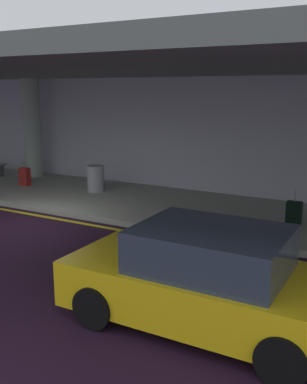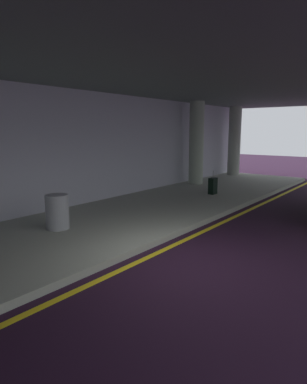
{
  "view_description": "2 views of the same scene",
  "coord_description": "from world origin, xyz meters",
  "px_view_note": "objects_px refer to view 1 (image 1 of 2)",
  "views": [
    {
      "loc": [
        8.31,
        -8.18,
        3.4
      ],
      "look_at": [
        3.01,
        1.32,
        0.92
      ],
      "focal_mm": 42.19,
      "sensor_mm": 36.0,
      "label": 1
    },
    {
      "loc": [
        -5.31,
        -3.36,
        2.54
      ],
      "look_at": [
        2.26,
        2.48,
        0.8
      ],
      "focal_mm": 31.8,
      "sensor_mm": 36.0,
      "label": 2
    }
  ],
  "objects_px": {
    "suitcase_upright_primary": "(25,177)",
    "suitcase_upright_secondary": "(294,214)",
    "support_column_far_left": "(32,128)",
    "car_yellow_taxi": "(206,280)",
    "trash_bin_steel": "(96,178)"
  },
  "relations": [
    {
      "from": "trash_bin_steel",
      "to": "car_yellow_taxi",
      "type": "bearing_deg",
      "value": -43.24
    },
    {
      "from": "suitcase_upright_primary",
      "to": "suitcase_upright_secondary",
      "type": "xyz_separation_m",
      "value": [
        9.2,
        -0.37,
        0.0
      ]
    },
    {
      "from": "suitcase_upright_secondary",
      "to": "trash_bin_steel",
      "type": "distance_m",
      "value": 6.55
    },
    {
      "from": "suitcase_upright_primary",
      "to": "suitcase_upright_secondary",
      "type": "bearing_deg",
      "value": 24.87
    },
    {
      "from": "support_column_far_left",
      "to": "suitcase_upright_primary",
      "type": "relative_size",
      "value": 4.06
    },
    {
      "from": "suitcase_upright_primary",
      "to": "trash_bin_steel",
      "type": "relative_size",
      "value": 1.06
    },
    {
      "from": "suitcase_upright_primary",
      "to": "trash_bin_steel",
      "type": "distance_m",
      "value": 2.74
    },
    {
      "from": "support_column_far_left",
      "to": "car_yellow_taxi",
      "type": "distance_m",
      "value": 12.28
    },
    {
      "from": "support_column_far_left",
      "to": "trash_bin_steel",
      "type": "distance_m",
      "value": 4.05
    },
    {
      "from": "car_yellow_taxi",
      "to": "suitcase_upright_primary",
      "type": "height_order",
      "value": "car_yellow_taxi"
    },
    {
      "from": "car_yellow_taxi",
      "to": "trash_bin_steel",
      "type": "bearing_deg",
      "value": -45.83
    },
    {
      "from": "support_column_far_left",
      "to": "suitcase_upright_secondary",
      "type": "height_order",
      "value": "support_column_far_left"
    },
    {
      "from": "suitcase_upright_secondary",
      "to": "car_yellow_taxi",
      "type": "bearing_deg",
      "value": -75.54
    },
    {
      "from": "support_column_far_left",
      "to": "suitcase_upright_secondary",
      "type": "xyz_separation_m",
      "value": [
        10.16,
        -1.85,
        -1.51
      ]
    },
    {
      "from": "support_column_far_left",
      "to": "suitcase_upright_secondary",
      "type": "distance_m",
      "value": 10.44
    }
  ]
}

